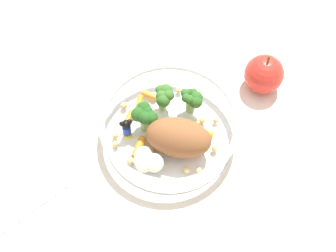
% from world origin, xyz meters
% --- Properties ---
extents(ground_plane, '(2.40, 2.40, 0.00)m').
position_xyz_m(ground_plane, '(0.00, 0.00, 0.00)').
color(ground_plane, silver).
extents(food_container, '(0.21, 0.21, 0.07)m').
position_xyz_m(food_container, '(0.01, 0.00, 0.03)').
color(food_container, white).
rests_on(food_container, ground_plane).
extents(loose_apple, '(0.06, 0.06, 0.08)m').
position_xyz_m(loose_apple, '(0.07, -0.17, 0.03)').
color(loose_apple, red).
rests_on(loose_apple, ground_plane).
extents(folded_napkin, '(0.17, 0.18, 0.01)m').
position_xyz_m(folded_napkin, '(-0.00, 0.25, 0.00)').
color(folded_napkin, white).
rests_on(folded_napkin, ground_plane).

